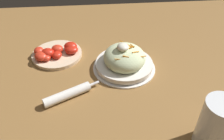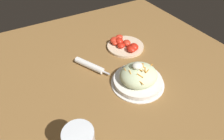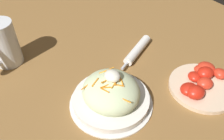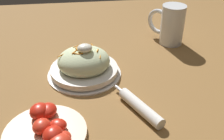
{
  "view_description": "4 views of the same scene",
  "coord_description": "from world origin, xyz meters",
  "px_view_note": "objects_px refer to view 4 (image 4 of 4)",
  "views": [
    {
      "loc": [
        -0.51,
        0.08,
        0.52
      ],
      "look_at": [
        0.03,
        0.03,
        0.08
      ],
      "focal_mm": 37.2,
      "sensor_mm": 36.0,
      "label": 1
    },
    {
      "loc": [
        -0.24,
        -0.47,
        0.59
      ],
      "look_at": [
        0.05,
        0.04,
        0.06
      ],
      "focal_mm": 31.22,
      "sensor_mm": 36.0,
      "label": 2
    },
    {
      "loc": [
        0.48,
        -0.25,
        0.5
      ],
      "look_at": [
        0.08,
        0.02,
        0.05
      ],
      "focal_mm": 37.68,
      "sensor_mm": 36.0,
      "label": 3
    },
    {
      "loc": [
        0.15,
        0.7,
        0.46
      ],
      "look_at": [
        0.06,
        0.05,
        0.05
      ],
      "focal_mm": 44.29,
      "sensor_mm": 36.0,
      "label": 4
    }
  ],
  "objects_px": {
    "salad_plate": "(84,65)",
    "napkin_roll": "(140,107)",
    "tomato_plate": "(47,131)",
    "beer_mug": "(171,26)"
  },
  "relations": [
    {
      "from": "napkin_roll",
      "to": "salad_plate",
      "type": "bearing_deg",
      "value": -55.55
    },
    {
      "from": "beer_mug",
      "to": "tomato_plate",
      "type": "bearing_deg",
      "value": 45.78
    },
    {
      "from": "beer_mug",
      "to": "napkin_roll",
      "type": "distance_m",
      "value": 0.42
    },
    {
      "from": "salad_plate",
      "to": "beer_mug",
      "type": "xyz_separation_m",
      "value": [
        -0.32,
        -0.18,
        0.03
      ]
    },
    {
      "from": "tomato_plate",
      "to": "napkin_roll",
      "type": "bearing_deg",
      "value": -166.08
    },
    {
      "from": "napkin_roll",
      "to": "tomato_plate",
      "type": "height_order",
      "value": "tomato_plate"
    },
    {
      "from": "salad_plate",
      "to": "napkin_roll",
      "type": "xyz_separation_m",
      "value": [
        -0.13,
        0.19,
        -0.02
      ]
    },
    {
      "from": "beer_mug",
      "to": "tomato_plate",
      "type": "distance_m",
      "value": 0.6
    },
    {
      "from": "salad_plate",
      "to": "napkin_roll",
      "type": "relative_size",
      "value": 1.28
    },
    {
      "from": "salad_plate",
      "to": "napkin_roll",
      "type": "height_order",
      "value": "salad_plate"
    }
  ]
}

